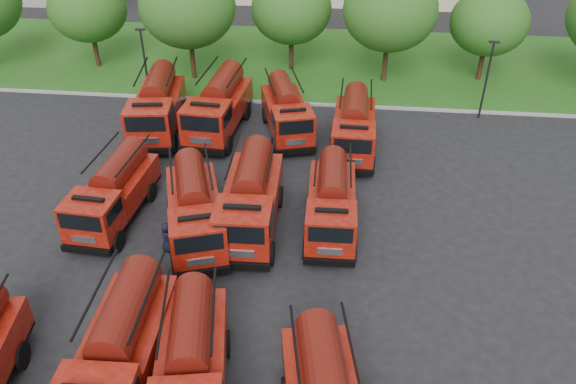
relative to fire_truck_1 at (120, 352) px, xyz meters
name	(u,v)px	position (x,y,z in m)	size (l,w,h in m)	color
ground	(256,287)	(3.71, 5.20, -1.60)	(140.00, 140.00, 0.00)	black
lawn	(306,61)	(3.71, 31.20, -1.54)	(70.00, 16.00, 0.12)	#1F4A13
curb	(297,103)	(3.71, 23.10, -1.53)	(70.00, 0.30, 0.14)	gray
tree_1	(88,8)	(-12.29, 28.20, 2.95)	(5.71, 5.71, 6.98)	#382314
tree_2	(187,6)	(-4.29, 26.70, 3.76)	(6.72, 6.72, 8.22)	#382314
tree_3	(291,9)	(2.71, 29.20, 3.08)	(5.88, 5.88, 7.19)	#382314
tree_4	(390,10)	(9.71, 27.70, 3.62)	(6.55, 6.55, 8.01)	#382314
tree_5	(489,22)	(16.71, 28.70, 2.75)	(5.46, 5.46, 6.68)	#382314
lamp_post_0	(145,62)	(-6.29, 22.40, 1.30)	(0.60, 0.25, 5.11)	black
lamp_post_1	(487,76)	(15.71, 22.40, 1.30)	(0.60, 0.25, 5.11)	black
fire_truck_1	(120,352)	(0.00, 0.00, 0.00)	(2.78, 7.07, 3.18)	black
fire_truck_2	(191,365)	(2.45, -0.17, -0.12)	(3.36, 6.76, 2.94)	black
fire_truck_4	(114,192)	(-3.74, 9.32, -0.10)	(2.73, 6.66, 2.97)	black
fire_truck_5	(195,208)	(0.45, 8.36, -0.06)	(4.26, 7.09, 3.06)	black
fire_truck_6	(251,198)	(2.87, 9.30, 0.04)	(2.83, 7.23, 3.25)	black
fire_truck_7	(332,202)	(6.62, 9.63, -0.14)	(2.47, 6.43, 2.90)	black
fire_truck_8	(157,106)	(-4.37, 18.37, 0.11)	(3.60, 7.76, 3.40)	black
fire_truck_9	(219,106)	(-0.64, 18.75, 0.11)	(3.15, 7.63, 3.40)	black
fire_truck_10	(286,111)	(3.49, 18.88, -0.08)	(4.01, 7.00, 3.02)	black
fire_truck_11	(354,127)	(7.58, 17.21, -0.05)	(2.60, 6.82, 3.08)	black
firefighter_4	(169,251)	(-0.57, 7.10, -1.60)	(0.73, 0.48, 1.50)	black
firefighter_5	(335,240)	(6.90, 8.68, -1.60)	(1.50, 0.65, 1.62)	#971C0B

